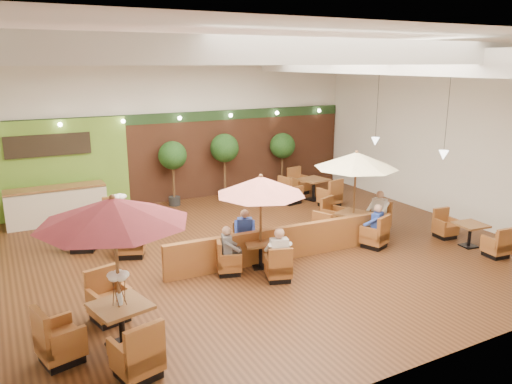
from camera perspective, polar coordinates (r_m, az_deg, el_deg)
room at (r=13.98m, az=-1.58°, el=9.11°), size 14.04×14.00×5.52m
service_counter at (r=16.99m, az=-21.81°, el=-1.42°), size 3.00×0.75×1.18m
booth_divider at (r=12.96m, az=3.11°, el=-5.87°), size 6.34×0.47×0.88m
table_0 at (r=8.87m, az=-16.23°, el=-5.47°), size 2.76×2.90×2.83m
table_1 at (r=12.03m, az=0.32°, el=-1.01°), size 2.33×2.45×2.39m
table_2 at (r=14.47m, az=11.28°, el=1.52°), size 2.68×2.68×2.58m
table_3 at (r=14.46m, az=-16.19°, el=-4.14°), size 2.10×2.98×1.60m
table_4 at (r=15.06m, az=23.22°, el=-4.60°), size 0.83×2.29×0.84m
table_5 at (r=18.47m, az=5.84°, el=0.14°), size 1.93×2.80×1.01m
topiary_0 at (r=17.73m, az=-9.50°, el=3.86°), size 1.00×1.00×2.31m
topiary_1 at (r=18.43m, az=-3.61°, el=4.75°), size 1.05×1.05×2.44m
topiary_2 at (r=19.59m, az=3.04°, el=5.04°), size 0.99×0.99×2.31m
diner_0 at (r=11.63m, az=2.59°, el=-6.54°), size 0.46×0.41×0.84m
diner_1 at (r=13.07m, az=-1.29°, el=-4.18°), size 0.44×0.42×0.80m
diner_2 at (r=11.99m, az=-3.14°, el=-6.07°), size 0.36×0.41×0.75m
diner_3 at (r=14.05m, az=13.49°, el=-3.28°), size 0.44×0.43×0.78m
diner_4 at (r=15.32m, az=13.83°, el=-1.75°), size 0.42×0.45×0.82m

